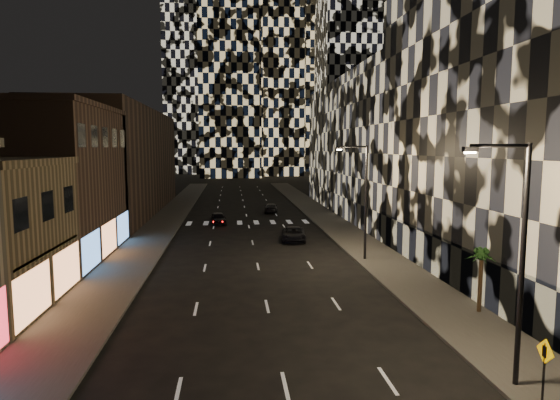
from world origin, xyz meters
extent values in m
cube|color=#47443F|center=(-10.00, 50.00, 0.07)|extent=(4.00, 120.00, 0.15)
cube|color=#47443F|center=(10.00, 50.00, 0.07)|extent=(4.00, 120.00, 0.15)
cube|color=#4C4C47|center=(-7.90, 50.00, 0.07)|extent=(0.20, 120.00, 0.15)
cube|color=#4C4C47|center=(7.90, 50.00, 0.07)|extent=(0.20, 120.00, 0.15)
cube|color=#4F3A2D|center=(-17.00, 33.50, 6.00)|extent=(10.00, 15.00, 12.00)
cube|color=#4F3A2D|center=(-17.00, 60.00, 7.00)|extent=(10.00, 40.00, 14.00)
cube|color=#232326|center=(20.00, 24.50, 11.00)|extent=(16.00, 25.00, 22.00)
cube|color=#383838|center=(12.30, 24.50, 1.50)|extent=(0.60, 25.00, 3.00)
cube|color=#232326|center=(20.00, 57.00, 9.00)|extent=(16.00, 40.00, 18.00)
cube|color=black|center=(35.00, 135.00, 50.00)|extent=(20.00, 20.00, 100.00)
cube|color=black|center=(-2.00, 140.00, 47.50)|extent=(18.00, 18.00, 95.00)
cylinder|color=black|center=(8.60, 10.00, 4.65)|extent=(0.20, 0.20, 9.00)
cylinder|color=black|center=(7.50, 10.00, 9.05)|extent=(2.20, 0.14, 0.14)
cube|color=black|center=(6.40, 10.00, 8.93)|extent=(0.50, 0.25, 0.18)
cube|color=#FFEAB2|center=(6.40, 10.00, 8.81)|extent=(0.35, 0.18, 0.06)
cylinder|color=black|center=(8.60, 30.00, 4.65)|extent=(0.20, 0.20, 9.00)
cylinder|color=black|center=(7.50, 30.00, 9.05)|extent=(2.20, 0.14, 0.14)
cube|color=black|center=(6.40, 30.00, 8.93)|extent=(0.50, 0.25, 0.18)
cube|color=#FFEAB2|center=(6.40, 30.00, 8.81)|extent=(0.35, 0.18, 0.06)
imported|color=black|center=(-3.50, 49.12, 0.69)|extent=(2.15, 4.23, 1.38)
imported|color=black|center=(3.50, 58.48, 0.62)|extent=(2.02, 4.41, 1.25)
imported|color=black|center=(4.00, 38.37, 0.66)|extent=(2.69, 4.98, 1.33)
cylinder|color=black|center=(8.30, 8.08, 1.37)|extent=(0.08, 0.08, 2.44)
cube|color=#FFB300|center=(8.30, 8.08, 2.30)|extent=(0.08, 0.86, 0.86)
cube|color=black|center=(8.27, 8.08, 2.30)|extent=(0.03, 0.22, 0.39)
cylinder|color=#47331E|center=(11.35, 17.58, 1.65)|extent=(0.23, 0.23, 3.01)
sphere|color=#1F4B1B|center=(11.35, 17.58, 3.30)|extent=(0.66, 0.66, 0.66)
cone|color=#1F4B1B|center=(11.58, 17.58, 3.25)|extent=(1.31, 0.29, 0.79)
cone|color=#1F4B1B|center=(11.49, 17.77, 3.25)|extent=(1.00, 1.20, 0.79)
cone|color=#1F4B1B|center=(11.29, 17.81, 3.25)|extent=(0.57, 1.33, 0.79)
cone|color=#1F4B1B|center=(11.13, 17.68, 3.25)|extent=(1.30, 0.78, 0.79)
cone|color=#1F4B1B|center=(11.14, 17.47, 3.25)|extent=(1.28, 0.83, 0.79)
cone|color=#1F4B1B|center=(11.30, 17.35, 3.25)|extent=(0.52, 1.33, 0.79)
cone|color=#1F4B1B|center=(11.50, 17.40, 3.25)|extent=(1.04, 1.17, 0.79)
camera|label=1|loc=(-1.95, -5.68, 8.99)|focal=30.00mm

